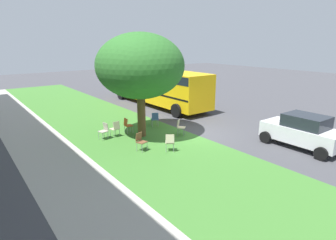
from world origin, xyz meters
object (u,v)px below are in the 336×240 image
at_px(chair_3, 170,141).
at_px(parked_car, 303,131).
at_px(street_tree, 140,66).
at_px(chair_5, 104,130).
at_px(school_bus, 158,84).
at_px(chair_1, 155,118).
at_px(chair_6, 141,140).
at_px(chair_4, 127,124).
at_px(chair_0, 115,128).
at_px(chair_2, 180,126).

distance_m(chair_3, parked_car, 6.50).
height_order(street_tree, chair_5, street_tree).
distance_m(street_tree, school_bus, 8.18).
relative_size(chair_1, parked_car, 0.24).
distance_m(chair_5, chair_6, 2.68).
relative_size(chair_5, school_bus, 0.08).
xyz_separation_m(chair_4, chair_6, (-2.72, 0.81, 0.00)).
height_order(chair_0, school_bus, school_bus).
relative_size(chair_2, chair_3, 1.00).
relative_size(street_tree, chair_6, 6.27).
bearing_deg(chair_6, parked_car, -123.78).
distance_m(chair_1, chair_4, 2.00).
bearing_deg(chair_0, parked_car, -136.61).
bearing_deg(chair_0, chair_6, -179.60).
bearing_deg(chair_0, chair_1, -83.43).
distance_m(chair_4, parked_car, 9.12).
distance_m(chair_0, school_bus, 8.40).
xyz_separation_m(chair_4, parked_car, (-7.09, -5.72, 0.32)).
bearing_deg(chair_1, chair_2, -175.19).
xyz_separation_m(chair_0, chair_3, (-3.51, -1.04, 0.00)).
relative_size(chair_0, chair_4, 1.00).
xyz_separation_m(chair_0, chair_2, (-1.88, -3.01, 0.00)).
xyz_separation_m(chair_1, school_bus, (4.88, -3.66, 1.24)).
distance_m(chair_4, chair_6, 2.84).
bearing_deg(chair_2, chair_3, 129.70).
bearing_deg(chair_5, street_tree, -112.24).
bearing_deg(chair_1, chair_5, 94.81).
xyz_separation_m(street_tree, school_bus, (5.93, -5.25, -2.04)).
height_order(street_tree, chair_2, street_tree).
height_order(chair_3, chair_4, same).
relative_size(street_tree, chair_2, 6.27).
xyz_separation_m(chair_2, school_bus, (7.08, -3.47, 1.24)).
distance_m(chair_2, chair_5, 4.12).
xyz_separation_m(street_tree, chair_1, (1.06, -1.59, -3.28)).
xyz_separation_m(street_tree, chair_2, (-1.15, -1.78, -3.28)).
bearing_deg(chair_4, chair_2, -133.11).
bearing_deg(parked_car, chair_5, 45.93).
bearing_deg(chair_6, chair_2, -77.14).
bearing_deg(chair_2, parked_car, -144.92).
distance_m(chair_5, school_bus, 8.89).
xyz_separation_m(chair_4, chair_5, (-0.12, 1.47, 0.00)).
relative_size(chair_6, parked_car, 0.24).
bearing_deg(chair_3, street_tree, -3.77).
height_order(chair_2, school_bus, school_bus).
distance_m(street_tree, parked_car, 8.70).
bearing_deg(chair_5, chair_0, -92.97).
height_order(chair_0, chair_2, same).
relative_size(chair_1, chair_5, 1.00).
height_order(chair_2, chair_6, same).
xyz_separation_m(chair_3, school_bus, (8.71, -5.44, 1.24)).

